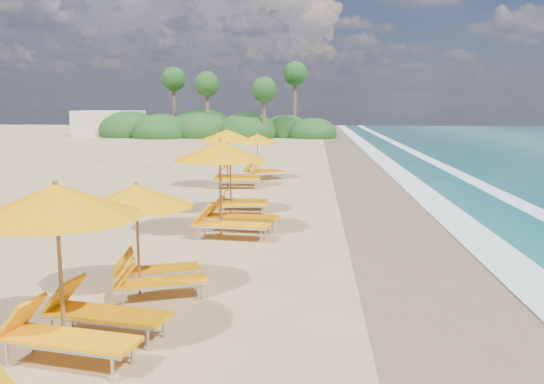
# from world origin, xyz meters

# --- Properties ---
(ground) EXTENTS (160.00, 160.00, 0.00)m
(ground) POSITION_xyz_m (0.00, 0.00, 0.00)
(ground) COLOR tan
(ground) RESTS_ON ground
(wet_sand) EXTENTS (4.00, 160.00, 0.01)m
(wet_sand) POSITION_xyz_m (4.00, 0.00, 0.01)
(wet_sand) COLOR #7E694B
(wet_sand) RESTS_ON ground
(surf_foam) EXTENTS (4.00, 160.00, 0.01)m
(surf_foam) POSITION_xyz_m (6.70, 0.00, 0.03)
(surf_foam) COLOR white
(surf_foam) RESTS_ON ground
(station_1) EXTENTS (3.02, 2.89, 2.51)m
(station_1) POSITION_xyz_m (-2.32, -7.51, 1.41)
(station_1) COLOR olive
(station_1) RESTS_ON ground
(station_2) EXTENTS (2.78, 2.73, 2.15)m
(station_2) POSITION_xyz_m (-1.98, -4.97, 1.21)
(station_2) COLOR olive
(station_2) RESTS_ON ground
(station_3) EXTENTS (3.07, 2.91, 2.64)m
(station_3) POSITION_xyz_m (-1.20, -0.05, 1.48)
(station_3) COLOR olive
(station_3) RESTS_ON ground
(station_4) EXTENTS (2.40, 2.24, 2.17)m
(station_4) POSITION_xyz_m (-1.43, 3.20, 1.22)
(station_4) COLOR olive
(station_4) RESTS_ON ground
(station_5) EXTENTS (2.80, 2.60, 2.56)m
(station_5) POSITION_xyz_m (-2.39, 8.98, 1.43)
(station_5) COLOR olive
(station_5) RESTS_ON ground
(station_6) EXTENTS (2.94, 2.94, 2.20)m
(station_6) POSITION_xyz_m (-1.41, 11.86, 1.23)
(station_6) COLOR olive
(station_6) RESTS_ON ground
(treeline) EXTENTS (25.80, 8.80, 9.74)m
(treeline) POSITION_xyz_m (-9.94, 45.51, 1.00)
(treeline) COLOR #163D14
(treeline) RESTS_ON ground
(beach_building) EXTENTS (7.00, 5.00, 2.80)m
(beach_building) POSITION_xyz_m (-22.00, 48.00, 1.40)
(beach_building) COLOR beige
(beach_building) RESTS_ON ground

